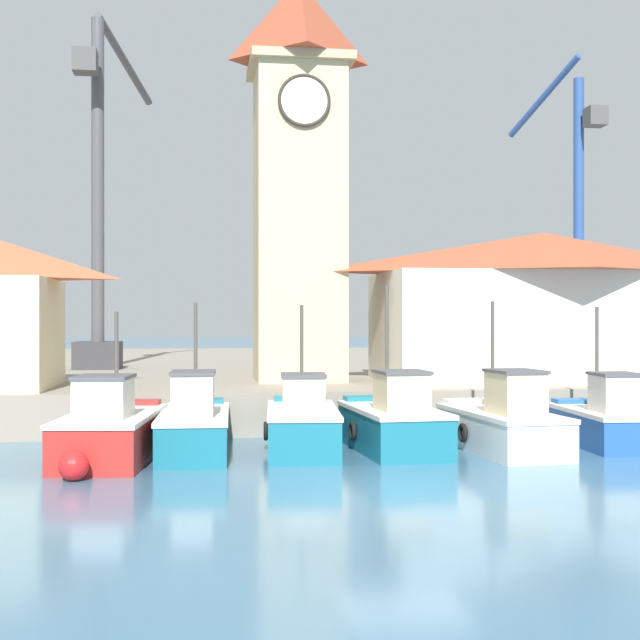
% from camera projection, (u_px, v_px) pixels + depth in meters
% --- Properties ---
extents(ground_plane, '(300.00, 300.00, 0.00)m').
position_uv_depth(ground_plane, '(406.00, 491.00, 18.29)').
color(ground_plane, teal).
extents(quay_wharf, '(120.00, 40.00, 1.33)m').
position_uv_depth(quay_wharf, '(280.00, 373.00, 46.62)').
color(quay_wharf, gray).
rests_on(quay_wharf, ground).
extents(fishing_boat_far_left, '(2.62, 5.23, 3.73)m').
position_uv_depth(fishing_boat_far_left, '(111.00, 431.00, 22.18)').
color(fishing_boat_far_left, '#AD2823').
rests_on(fishing_boat_far_left, ground).
extents(fishing_boat_left_outer, '(1.99, 5.33, 3.98)m').
position_uv_depth(fishing_boat_left_outer, '(194.00, 426.00, 23.33)').
color(fishing_boat_left_outer, '#196B7F').
rests_on(fishing_boat_left_outer, ground).
extents(fishing_boat_left_inner, '(2.25, 4.91, 3.92)m').
position_uv_depth(fishing_boat_left_inner, '(302.00, 424.00, 23.63)').
color(fishing_boat_left_inner, '#196B7F').
rests_on(fishing_boat_left_inner, ground).
extents(fishing_boat_mid_left, '(2.33, 4.79, 4.47)m').
position_uv_depth(fishing_boat_mid_left, '(393.00, 423.00, 23.79)').
color(fishing_boat_mid_left, '#196B7F').
rests_on(fishing_boat_mid_left, ground).
extents(fishing_boat_center, '(2.36, 5.02, 4.02)m').
position_uv_depth(fishing_boat_center, '(503.00, 424.00, 23.75)').
color(fishing_boat_center, silver).
rests_on(fishing_boat_center, ground).
extents(fishing_boat_mid_right, '(2.05, 4.36, 3.88)m').
position_uv_depth(fishing_boat_mid_right, '(605.00, 421.00, 24.76)').
color(fishing_boat_mid_right, '#2356A8').
rests_on(fishing_boat_mid_right, ground).
extents(clock_tower, '(3.58, 3.58, 15.93)m').
position_uv_depth(clock_tower, '(299.00, 168.00, 31.77)').
color(clock_tower, beige).
rests_on(clock_tower, quay_wharf).
extents(warehouse_right, '(12.13, 6.08, 5.29)m').
position_uv_depth(warehouse_right, '(544.00, 305.00, 31.86)').
color(warehouse_right, silver).
rests_on(warehouse_right, quay_wharf).
extents(port_crane_near, '(3.19, 6.81, 16.56)m').
position_uv_depth(port_crane_near, '(577.00, 252.00, 48.19)').
color(port_crane_near, navy).
rests_on(port_crane_near, quay_wharf).
extents(port_crane_far, '(3.07, 8.07, 15.69)m').
position_uv_depth(port_crane_far, '(99.00, 235.00, 39.22)').
color(port_crane_far, '#353539').
rests_on(port_crane_far, quay_wharf).
extents(mooring_buoy, '(0.67, 0.67, 0.67)m').
position_uv_depth(mooring_buoy, '(74.00, 466.00, 19.42)').
color(mooring_buoy, red).
rests_on(mooring_buoy, ground).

